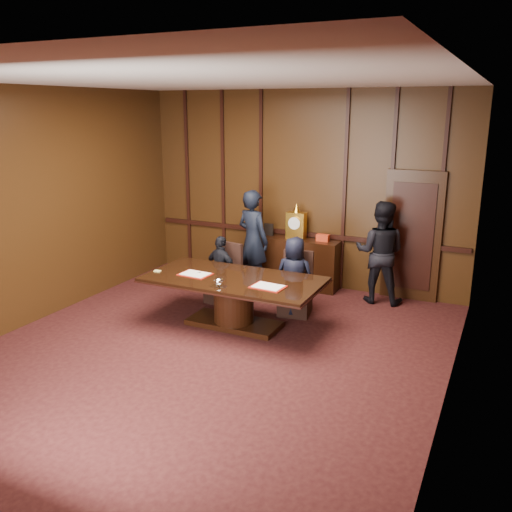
{
  "coord_description": "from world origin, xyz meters",
  "views": [
    {
      "loc": [
        3.43,
        -5.63,
        3.18
      ],
      "look_at": [
        0.09,
        1.38,
        1.05
      ],
      "focal_mm": 38.0,
      "sensor_mm": 36.0,
      "label": 1
    }
  ],
  "objects_px": {
    "sideboard": "(296,261)",
    "signatory_left": "(221,270)",
    "conference_table": "(234,294)",
    "witness_right": "(380,252)",
    "witness_left": "(253,241)",
    "signatory_right": "(294,277)"
  },
  "relations": [
    {
      "from": "signatory_left",
      "to": "conference_table",
      "type": "bearing_deg",
      "value": 143.52
    },
    {
      "from": "signatory_right",
      "to": "witness_left",
      "type": "relative_size",
      "value": 0.7
    },
    {
      "from": "conference_table",
      "to": "witness_right",
      "type": "xyz_separation_m",
      "value": [
        1.7,
        2.0,
        0.35
      ]
    },
    {
      "from": "witness_right",
      "to": "witness_left",
      "type": "bearing_deg",
      "value": 5.19
    },
    {
      "from": "conference_table",
      "to": "signatory_right",
      "type": "xyz_separation_m",
      "value": [
        0.65,
        0.8,
        0.12
      ]
    },
    {
      "from": "sideboard",
      "to": "conference_table",
      "type": "distance_m",
      "value": 2.16
    },
    {
      "from": "sideboard",
      "to": "witness_left",
      "type": "height_order",
      "value": "witness_left"
    },
    {
      "from": "witness_left",
      "to": "witness_right",
      "type": "height_order",
      "value": "witness_left"
    },
    {
      "from": "witness_left",
      "to": "signatory_right",
      "type": "bearing_deg",
      "value": 161.24
    },
    {
      "from": "conference_table",
      "to": "witness_right",
      "type": "bearing_deg",
      "value": 49.63
    },
    {
      "from": "sideboard",
      "to": "witness_left",
      "type": "bearing_deg",
      "value": -141.44
    },
    {
      "from": "conference_table",
      "to": "witness_left",
      "type": "xyz_separation_m",
      "value": [
        -0.48,
        1.66,
        0.39
      ]
    },
    {
      "from": "signatory_left",
      "to": "witness_left",
      "type": "relative_size",
      "value": 0.63
    },
    {
      "from": "sideboard",
      "to": "signatory_left",
      "type": "bearing_deg",
      "value": -120.19
    },
    {
      "from": "conference_table",
      "to": "signatory_left",
      "type": "bearing_deg",
      "value": 129.09
    },
    {
      "from": "signatory_left",
      "to": "witness_left",
      "type": "distance_m",
      "value": 0.94
    },
    {
      "from": "sideboard",
      "to": "conference_table",
      "type": "relative_size",
      "value": 0.61
    },
    {
      "from": "sideboard",
      "to": "conference_table",
      "type": "xyz_separation_m",
      "value": [
        -0.14,
        -2.16,
        0.02
      ]
    },
    {
      "from": "sideboard",
      "to": "witness_left",
      "type": "xyz_separation_m",
      "value": [
        -0.62,
        -0.5,
        0.42
      ]
    },
    {
      "from": "witness_left",
      "to": "witness_right",
      "type": "bearing_deg",
      "value": -152.68
    },
    {
      "from": "witness_left",
      "to": "witness_right",
      "type": "xyz_separation_m",
      "value": [
        2.18,
        0.34,
        -0.04
      ]
    },
    {
      "from": "sideboard",
      "to": "witness_right",
      "type": "relative_size",
      "value": 0.93
    }
  ]
}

